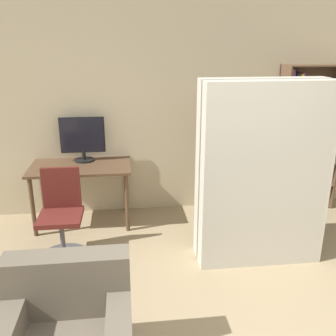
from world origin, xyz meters
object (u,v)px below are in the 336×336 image
object	(u,v)px
office_chair	(62,222)
bookshelf	(299,140)
mattress_near	(266,178)
mattress_far	(258,170)
monitor	(83,138)

from	to	relation	value
office_chair	bookshelf	distance (m)	3.21
mattress_near	mattress_far	bearing A→B (deg)	90.00
mattress_near	mattress_far	distance (m)	0.24
mattress_near	monitor	bearing A→B (deg)	144.78
office_chair	mattress_near	xyz separation A→B (m)	(2.05, -0.36, 0.54)
bookshelf	mattress_near	xyz separation A→B (m)	(-0.96, -1.34, -0.01)
monitor	bookshelf	xyz separation A→B (m)	(2.84, 0.01, -0.11)
mattress_far	monitor	bearing A→B (deg)	150.02
bookshelf	mattress_far	distance (m)	1.45
monitor	office_chair	xyz separation A→B (m)	(-0.17, -0.97, -0.67)
monitor	mattress_far	bearing A→B (deg)	-29.98
mattress_far	bookshelf	bearing A→B (deg)	48.80
bookshelf	mattress_far	world-z (taller)	bookshelf
monitor	bookshelf	bearing A→B (deg)	0.19
monitor	office_chair	bearing A→B (deg)	-99.77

